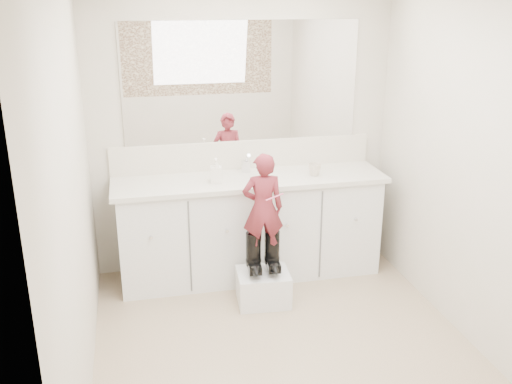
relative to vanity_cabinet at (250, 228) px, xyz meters
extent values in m
plane|color=#857357|center=(0.00, -1.23, -0.42)|extent=(3.00, 3.00, 0.00)
plane|color=beige|center=(0.00, 0.27, 0.77)|extent=(2.60, 0.00, 2.60)
plane|color=beige|center=(0.00, -2.73, 0.77)|extent=(2.60, 0.00, 2.60)
plane|color=beige|center=(-1.30, -1.23, 0.78)|extent=(0.00, 3.00, 3.00)
plane|color=beige|center=(1.30, -1.23, 0.78)|extent=(0.00, 3.00, 3.00)
cube|color=silver|center=(0.00, 0.00, 0.00)|extent=(2.20, 0.55, 0.85)
cube|color=beige|center=(0.00, -0.01, 0.45)|extent=(2.28, 0.58, 0.04)
cube|color=beige|center=(0.00, 0.26, 0.59)|extent=(2.28, 0.03, 0.25)
cube|color=white|center=(0.00, 0.26, 1.22)|extent=(2.00, 0.02, 1.00)
cube|color=#472819|center=(0.00, -2.71, 1.22)|extent=(2.00, 0.01, 1.20)
cylinder|color=silver|center=(0.00, 0.15, 0.52)|extent=(0.08, 0.08, 0.10)
imported|color=beige|center=(0.54, -0.07, 0.52)|extent=(0.14, 0.14, 0.10)
imported|color=white|center=(-0.29, -0.08, 0.57)|extent=(0.11, 0.11, 0.20)
cube|color=silver|center=(0.00, -0.52, -0.30)|extent=(0.43, 0.37, 0.26)
imported|color=#B43745|center=(0.00, -0.50, 0.37)|extent=(0.33, 0.23, 0.87)
cylinder|color=#F55F89|center=(0.07, -0.58, 0.48)|extent=(0.14, 0.02, 0.06)
camera|label=1|loc=(-0.95, -4.44, 1.92)|focal=40.00mm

